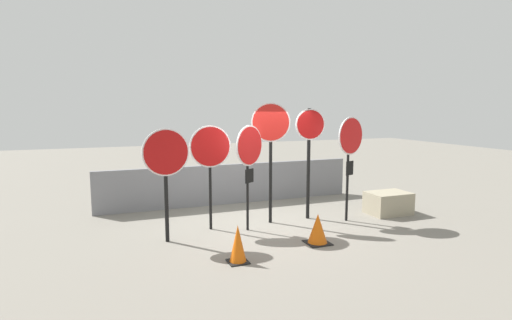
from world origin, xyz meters
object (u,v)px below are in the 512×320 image
object	(u,v)px
stop_sign_1	(210,153)
stop_sign_3	(271,136)
stop_sign_5	(350,144)
stop_sign_2	(249,153)
traffic_cone_1	(318,229)
stop_sign_0	(166,162)
stop_sign_4	(310,142)
storage_crate	(388,203)
traffic_cone_0	(238,244)

from	to	relation	value
stop_sign_1	stop_sign_3	world-z (taller)	stop_sign_3
stop_sign_1	stop_sign_5	distance (m)	3.14
stop_sign_1	stop_sign_2	size ratio (longest dim) A/B	1.00
stop_sign_1	stop_sign_3	bearing A→B (deg)	0.91
stop_sign_1	traffic_cone_1	world-z (taller)	stop_sign_1
stop_sign_0	stop_sign_4	bearing A→B (deg)	1.31
stop_sign_0	storage_crate	size ratio (longest dim) A/B	2.20
stop_sign_0	traffic_cone_1	bearing A→B (deg)	-29.48
stop_sign_3	stop_sign_5	distance (m)	1.81
stop_sign_0	traffic_cone_1	xyz separation A→B (m)	(2.66, -1.09, -1.29)
stop_sign_3	traffic_cone_0	size ratio (longest dim) A/B	4.16
traffic_cone_1	stop_sign_3	bearing A→B (deg)	101.32
stop_sign_1	stop_sign_2	distance (m)	0.81
stop_sign_3	traffic_cone_1	world-z (taller)	stop_sign_3
stop_sign_0	stop_sign_1	size ratio (longest dim) A/B	0.99
stop_sign_4	traffic_cone_0	distance (m)	3.41
stop_sign_1	stop_sign_4	xyz separation A→B (m)	(2.34, 0.03, 0.16)
stop_sign_3	stop_sign_4	xyz separation A→B (m)	(0.97, 0.01, -0.16)
stop_sign_2	stop_sign_3	size ratio (longest dim) A/B	0.83
traffic_cone_1	storage_crate	size ratio (longest dim) A/B	0.58
stop_sign_5	stop_sign_4	bearing A→B (deg)	126.29
stop_sign_3	stop_sign_4	world-z (taller)	stop_sign_3
stop_sign_2	stop_sign_5	xyz separation A→B (m)	(2.36, -0.14, 0.11)
stop_sign_1	traffic_cone_1	distance (m)	2.67
stop_sign_4	stop_sign_5	distance (m)	0.91
stop_sign_0	stop_sign_5	xyz separation A→B (m)	(4.08, -0.00, 0.20)
traffic_cone_0	traffic_cone_1	distance (m)	1.76
stop_sign_1	traffic_cone_1	bearing A→B (deg)	-42.49
stop_sign_2	stop_sign_4	distance (m)	1.65
stop_sign_5	traffic_cone_0	bearing A→B (deg)	-175.41
stop_sign_1	stop_sign_3	distance (m)	1.41
stop_sign_4	storage_crate	world-z (taller)	stop_sign_4
stop_sign_3	stop_sign_2	bearing A→B (deg)	-127.98
traffic_cone_0	traffic_cone_1	size ratio (longest dim) A/B	1.12
stop_sign_5	storage_crate	bearing A→B (deg)	-11.22
stop_sign_3	stop_sign_4	distance (m)	0.99
stop_sign_3	traffic_cone_0	xyz separation A→B (m)	(-1.41, -1.93, -1.65)
traffic_cone_1	storage_crate	world-z (taller)	traffic_cone_1
stop_sign_0	stop_sign_5	size ratio (longest dim) A/B	0.92
stop_sign_3	storage_crate	world-z (taller)	stop_sign_3
stop_sign_1	stop_sign_4	distance (m)	2.35
stop_sign_2	traffic_cone_0	world-z (taller)	stop_sign_2
stop_sign_2	stop_sign_5	bearing A→B (deg)	-36.04
stop_sign_4	storage_crate	distance (m)	2.57
stop_sign_2	stop_sign_4	bearing A→B (deg)	-19.81
stop_sign_0	storage_crate	distance (m)	5.52
stop_sign_2	traffic_cone_0	distance (m)	2.22
stop_sign_4	traffic_cone_0	bearing A→B (deg)	-135.33
stop_sign_0	stop_sign_4	xyz separation A→B (m)	(3.32, 0.50, 0.23)
storage_crate	stop_sign_1	bearing A→B (deg)	176.33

